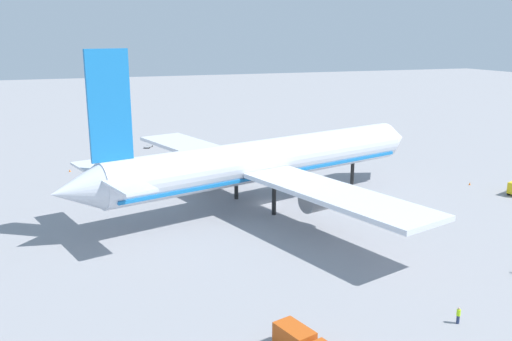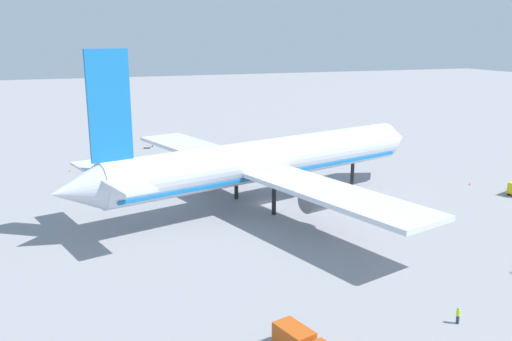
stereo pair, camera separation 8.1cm
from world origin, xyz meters
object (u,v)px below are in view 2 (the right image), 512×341
object	(u,v)px
ground_worker_0	(458,315)
traffic_cone_1	(470,184)
airliner	(262,161)
baggage_cart_0	(239,148)
traffic_cone_0	(70,170)
baggage_cart_1	(267,144)
baggage_cart_2	(148,147)

from	to	relation	value
ground_worker_0	traffic_cone_1	bearing A→B (deg)	47.93
airliner	ground_worker_0	bearing A→B (deg)	-84.08
baggage_cart_0	traffic_cone_0	bearing A→B (deg)	-169.04
baggage_cart_1	ground_worker_0	world-z (taller)	ground_worker_0
baggage_cart_1	traffic_cone_1	xyz separation A→B (m)	(23.39, -48.17, -0.47)
airliner	ground_worker_0	xyz separation A→B (m)	(4.54, -43.79, -6.72)
ground_worker_0	baggage_cart_0	bearing A→B (deg)	86.30
traffic_cone_1	ground_worker_0	bearing A→B (deg)	-132.07
traffic_cone_0	traffic_cone_1	xyz separation A→B (m)	(72.24, -37.55, 0.00)
baggage_cart_2	traffic_cone_1	xyz separation A→B (m)	(52.51, -57.40, 0.01)
traffic_cone_0	ground_worker_0	bearing A→B (deg)	-66.33
baggage_cart_0	traffic_cone_0	xyz separation A→B (m)	(-40.31, -7.81, -0.47)
airliner	baggage_cart_1	xyz separation A→B (m)	(18.69, 45.98, -6.87)
baggage_cart_1	traffic_cone_1	world-z (taller)	baggage_cart_1
baggage_cart_1	traffic_cone_0	size ratio (longest dim) A/B	5.44
airliner	baggage_cart_2	xyz separation A→B (m)	(-10.42, 55.21, -7.35)
baggage_cart_0	ground_worker_0	xyz separation A→B (m)	(-5.62, -86.95, 0.15)
airliner	traffic_cone_0	xyz separation A→B (m)	(-30.15, 35.36, -7.34)
traffic_cone_1	airliner	bearing A→B (deg)	177.02
airliner	baggage_cart_0	bearing A→B (deg)	76.75
baggage_cart_1	baggage_cart_2	xyz separation A→B (m)	(-29.12, 9.23, -0.48)
ground_worker_0	traffic_cone_1	distance (m)	56.04
traffic_cone_0	traffic_cone_1	distance (m)	81.41
baggage_cart_2	traffic_cone_0	xyz separation A→B (m)	(-19.73, -19.85, 0.01)
baggage_cart_1	baggage_cart_0	bearing A→B (deg)	-161.76
traffic_cone_1	baggage_cart_0	bearing A→B (deg)	125.14
airliner	traffic_cone_1	xyz separation A→B (m)	(42.08, -2.19, -7.34)
baggage_cart_1	baggage_cart_2	distance (m)	30.55
baggage_cart_2	traffic_cone_1	world-z (taller)	traffic_cone_1
airliner	baggage_cart_1	distance (m)	50.11
ground_worker_0	traffic_cone_1	world-z (taller)	ground_worker_0
airliner	traffic_cone_1	bearing A→B (deg)	-2.98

